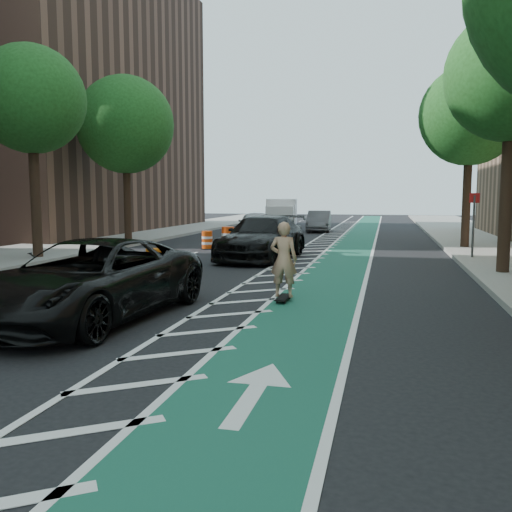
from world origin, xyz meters
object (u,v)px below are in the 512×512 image
(suv_far, at_px, (262,238))
(skateboarder, at_px, (284,259))
(suv_near, at_px, (90,280))
(barrel_a, at_px, (154,263))

(suv_far, bearing_deg, skateboarder, -67.51)
(skateboarder, relative_size, suv_far, 0.30)
(suv_near, height_order, suv_far, suv_far)
(suv_near, bearing_deg, barrel_a, 106.85)
(suv_far, relative_size, barrel_a, 6.87)
(skateboarder, distance_m, suv_near, 4.21)
(barrel_a, bearing_deg, skateboarder, -33.75)
(skateboarder, height_order, suv_near, skateboarder)
(suv_near, xyz_separation_m, barrel_a, (-1.19, 5.59, -0.39))
(barrel_a, bearing_deg, suv_near, -77.99)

